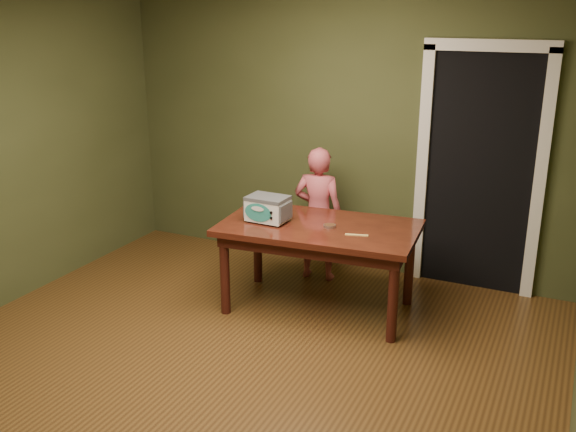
# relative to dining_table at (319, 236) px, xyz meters

# --- Properties ---
(floor) EXTENTS (5.00, 5.00, 0.00)m
(floor) POSITION_rel_dining_table_xyz_m (-0.22, -1.45, -0.65)
(floor) COLOR brown
(floor) RESTS_ON ground
(room_shell) EXTENTS (4.52, 5.02, 2.61)m
(room_shell) POSITION_rel_dining_table_xyz_m (-0.22, -1.45, 1.06)
(room_shell) COLOR #414927
(room_shell) RESTS_ON ground
(doorway) EXTENTS (1.10, 0.66, 2.25)m
(doorway) POSITION_rel_dining_table_xyz_m (1.08, 1.33, 0.41)
(doorway) COLOR black
(doorway) RESTS_ON ground
(dining_table) EXTENTS (1.67, 1.04, 0.75)m
(dining_table) POSITION_rel_dining_table_xyz_m (0.00, 0.00, 0.00)
(dining_table) COLOR #34120B
(dining_table) RESTS_ON floor
(toy_oven) EXTENTS (0.36, 0.25, 0.22)m
(toy_oven) POSITION_rel_dining_table_xyz_m (-0.42, -0.10, 0.22)
(toy_oven) COLOR #4C4F54
(toy_oven) RESTS_ON dining_table
(baking_pan) EXTENTS (0.10, 0.10, 0.02)m
(baking_pan) POSITION_rel_dining_table_xyz_m (0.10, -0.02, 0.11)
(baking_pan) COLOR silver
(baking_pan) RESTS_ON dining_table
(spatula) EXTENTS (0.18, 0.07, 0.01)m
(spatula) POSITION_rel_dining_table_xyz_m (0.36, -0.11, 0.10)
(spatula) COLOR #EDC367
(spatula) RESTS_ON dining_table
(child) EXTENTS (0.49, 0.35, 1.26)m
(child) POSITION_rel_dining_table_xyz_m (-0.26, 0.61, -0.02)
(child) COLOR #C14F59
(child) RESTS_ON floor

